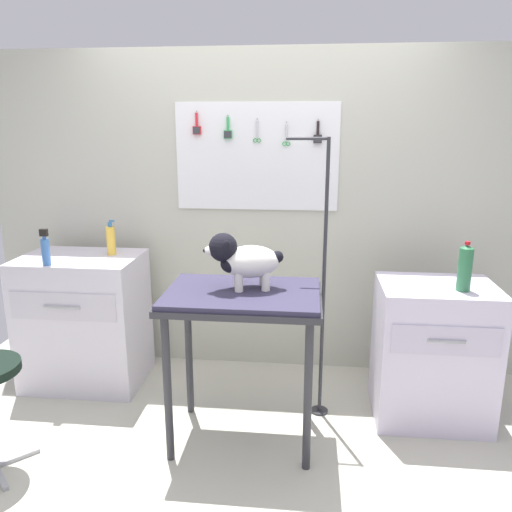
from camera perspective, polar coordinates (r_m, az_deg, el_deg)
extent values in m
cube|color=#BBB9A5|center=(2.95, -2.18, -23.08)|extent=(4.40, 4.00, 0.04)
cube|color=#B8B8A6|center=(3.66, 0.51, 4.60)|extent=(4.00, 0.06, 2.30)
cube|color=white|center=(3.58, 0.08, 11.15)|extent=(1.14, 0.02, 0.74)
cylinder|color=gray|center=(3.63, -6.72, 15.95)|extent=(0.01, 0.02, 0.01)
cylinder|color=red|center=(3.62, -6.73, 15.08)|extent=(0.02, 0.02, 0.09)
cube|color=red|center=(3.62, -6.69, 13.93)|extent=(0.06, 0.02, 0.06)
cube|color=#333338|center=(3.61, -6.75, 13.93)|extent=(0.05, 0.01, 0.05)
cylinder|color=gray|center=(3.59, -3.19, 15.60)|extent=(0.01, 0.02, 0.01)
cylinder|color=green|center=(3.58, -3.20, 14.72)|extent=(0.02, 0.02, 0.09)
cube|color=green|center=(3.58, -3.19, 13.56)|extent=(0.06, 0.02, 0.06)
cube|color=#333338|center=(3.57, -3.23, 13.56)|extent=(0.05, 0.01, 0.05)
cylinder|color=gray|center=(3.57, 0.13, 15.24)|extent=(0.01, 0.02, 0.01)
cube|color=silver|center=(3.56, 0.02, 14.11)|extent=(0.01, 0.00, 0.11)
cube|color=silver|center=(3.55, 0.21, 14.11)|extent=(0.01, 0.00, 0.11)
torus|color=#39954A|center=(3.56, -0.10, 12.94)|extent=(0.03, 0.01, 0.03)
torus|color=#39954A|center=(3.56, 0.33, 12.94)|extent=(0.03, 0.01, 0.03)
cylinder|color=gray|center=(3.55, 3.49, 14.87)|extent=(0.01, 0.02, 0.01)
cube|color=silver|center=(3.54, 3.36, 13.74)|extent=(0.01, 0.00, 0.11)
cube|color=silver|center=(3.54, 3.56, 13.74)|extent=(0.01, 0.00, 0.11)
torus|color=green|center=(3.54, 3.23, 12.56)|extent=(0.03, 0.01, 0.03)
torus|color=green|center=(3.54, 3.66, 12.55)|extent=(0.03, 0.01, 0.03)
cylinder|color=gray|center=(3.55, 7.05, 15.07)|extent=(0.01, 0.02, 0.01)
cylinder|color=black|center=(3.54, 7.02, 14.18)|extent=(0.02, 0.02, 0.09)
cube|color=black|center=(3.54, 6.99, 13.01)|extent=(0.06, 0.02, 0.06)
cube|color=#333338|center=(3.52, 6.99, 13.00)|extent=(0.05, 0.01, 0.05)
cylinder|color=#2D2D33|center=(2.81, -9.96, -14.63)|extent=(0.04, 0.04, 0.84)
cylinder|color=#2D2D33|center=(2.72, 5.88, -15.59)|extent=(0.04, 0.04, 0.84)
cylinder|color=#2D2D33|center=(3.22, -7.61, -10.55)|extent=(0.04, 0.04, 0.84)
cylinder|color=#2D2D33|center=(3.14, 5.94, -11.20)|extent=(0.04, 0.04, 0.84)
cube|color=#2D2D33|center=(2.77, -1.57, -4.85)|extent=(0.86, 0.60, 0.03)
cube|color=#2E2A41|center=(2.76, -1.58, -4.23)|extent=(0.84, 0.58, 0.03)
cylinder|color=#2D2D33|center=(3.41, 7.17, -16.96)|extent=(0.11, 0.11, 0.01)
cylinder|color=#2D2D33|center=(3.06, 7.67, -3.15)|extent=(0.02, 0.02, 1.72)
cylinder|color=#2D2D33|center=(2.91, 5.82, 13.08)|extent=(0.24, 0.02, 0.02)
cylinder|color=white|center=(2.73, -1.94, -2.98)|extent=(0.05, 0.05, 0.10)
cylinder|color=white|center=(2.82, -2.09, -2.41)|extent=(0.05, 0.05, 0.10)
cylinder|color=white|center=(2.75, 1.11, -2.87)|extent=(0.05, 0.05, 0.10)
cylinder|color=white|center=(2.84, 0.85, -2.31)|extent=(0.05, 0.05, 0.10)
ellipsoid|color=white|center=(2.76, -0.63, -0.63)|extent=(0.35, 0.26, 0.18)
ellipsoid|color=black|center=(2.75, -2.90, -0.88)|extent=(0.14, 0.16, 0.10)
sphere|color=black|center=(2.72, -3.75, 0.98)|extent=(0.16, 0.16, 0.16)
ellipsoid|color=white|center=(2.73, -5.14, 0.62)|extent=(0.08, 0.07, 0.05)
sphere|color=black|center=(2.73, -5.80, 0.61)|extent=(0.02, 0.02, 0.02)
ellipsoid|color=black|center=(2.66, -3.34, 0.91)|extent=(0.05, 0.04, 0.09)
ellipsoid|color=black|center=(2.79, -3.50, 1.55)|extent=(0.05, 0.04, 0.09)
sphere|color=black|center=(2.77, 2.44, -0.10)|extent=(0.07, 0.07, 0.07)
cube|color=silver|center=(3.76, -18.81, -6.86)|extent=(0.80, 0.56, 0.92)
cube|color=silver|center=(3.45, -21.03, -5.38)|extent=(0.70, 0.01, 0.18)
cylinder|color=#99999E|center=(3.45, -21.09, -5.43)|extent=(0.24, 0.02, 0.02)
cube|color=silver|center=(3.34, 19.31, -10.20)|extent=(0.68, 0.52, 0.87)
cube|color=#BDB3CB|center=(3.03, 20.72, -8.98)|extent=(0.60, 0.01, 0.17)
cylinder|color=#99999E|center=(3.02, 20.75, -9.04)|extent=(0.20, 0.02, 0.02)
cube|color=#9E9EA3|center=(3.26, -25.32, -19.91)|extent=(0.18, 0.18, 0.02)
cube|color=#9E9EA3|center=(3.15, -26.91, -21.42)|extent=(0.18, 0.18, 0.02)
cylinder|color=#3C6DB3|center=(3.46, -22.68, 0.40)|extent=(0.05, 0.05, 0.17)
cylinder|color=#3C6DB3|center=(3.44, -22.83, 1.93)|extent=(0.02, 0.02, 0.02)
cube|color=black|center=(3.43, -22.89, 2.46)|extent=(0.05, 0.03, 0.04)
cylinder|color=gold|center=(3.59, -16.08, 1.67)|extent=(0.06, 0.06, 0.20)
cylinder|color=teal|center=(3.57, -16.20, 3.44)|extent=(0.03, 0.03, 0.03)
cube|color=teal|center=(3.56, -16.01, 3.83)|extent=(0.03, 0.01, 0.01)
cylinder|color=#2D6E43|center=(3.10, 22.54, -1.42)|extent=(0.08, 0.08, 0.25)
cone|color=#2D6E43|center=(3.06, 22.78, 0.98)|extent=(0.08, 0.08, 0.02)
cylinder|color=red|center=(3.06, 22.82, 1.36)|extent=(0.03, 0.03, 0.02)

